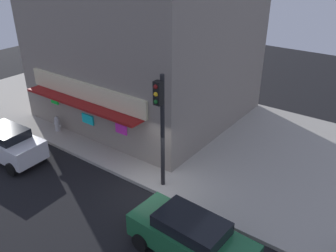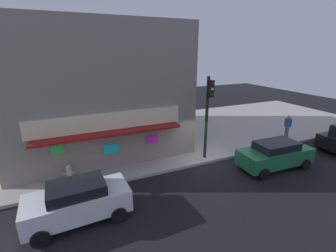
{
  "view_description": "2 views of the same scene",
  "coord_description": "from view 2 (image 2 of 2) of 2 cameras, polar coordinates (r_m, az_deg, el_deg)",
  "views": [
    {
      "loc": [
        7.92,
        -9.5,
        9.4
      ],
      "look_at": [
        -1.01,
        2.6,
        1.84
      ],
      "focal_mm": 37.87,
      "sensor_mm": 36.0,
      "label": 1
    },
    {
      "loc": [
        -7.31,
        -10.64,
        6.56
      ],
      "look_at": [
        -1.74,
        1.91,
        2.08
      ],
      "focal_mm": 24.88,
      "sensor_mm": 36.0,
      "label": 2
    }
  ],
  "objects": [
    {
      "name": "traffic_light",
      "position": [
        13.79,
        9.81,
        4.46
      ],
      "size": [
        0.32,
        0.58,
        5.01
      ],
      "color": "black",
      "rests_on": "sidewalk"
    },
    {
      "name": "pedestrian",
      "position": [
        19.83,
        27.27,
        0.14
      ],
      "size": [
        0.52,
        0.49,
        1.78
      ],
      "color": "brown",
      "rests_on": "sidewalk"
    },
    {
      "name": "fire_hydrant",
      "position": [
        13.19,
        -23.06,
        -10.43
      ],
      "size": [
        0.53,
        0.29,
        0.87
      ],
      "color": "#B2B2B7",
      "rests_on": "sidewalk"
    },
    {
      "name": "parked_car_green",
      "position": [
        14.85,
        24.73,
        -6.33
      ],
      "size": [
        4.42,
        2.07,
        1.61
      ],
      "color": "#1E6038",
      "rests_on": "ground_plane"
    },
    {
      "name": "sidewalk",
      "position": [
        19.04,
        0.14,
        -1.82
      ],
      "size": [
        36.81,
        11.43,
        0.17
      ],
      "primitive_type": "cube",
      "color": "#A39E93",
      "rests_on": "ground_plane"
    },
    {
      "name": "parked_car_white",
      "position": [
        10.34,
        -21.18,
        -16.76
      ],
      "size": [
        4.04,
        2.08,
        1.65
      ],
      "color": "silver",
      "rests_on": "ground_plane"
    },
    {
      "name": "corner_building",
      "position": [
        17.29,
        -17.5,
        9.3
      ],
      "size": [
        10.68,
        10.63,
        8.02
      ],
      "color": "gray",
      "rests_on": "sidewalk"
    },
    {
      "name": "ground_plane",
      "position": [
        14.48,
        9.53,
        -9.15
      ],
      "size": [
        55.22,
        55.22,
        0.0
      ],
      "primitive_type": "plane",
      "color": "black"
    },
    {
      "name": "trash_can",
      "position": [
        14.26,
        -20.46,
        -8.13
      ],
      "size": [
        0.46,
        0.46,
        0.75
      ],
      "primitive_type": "cylinder",
      "color": "#2D2D2D",
      "rests_on": "sidewalk"
    },
    {
      "name": "potted_plant_by_doorway",
      "position": [
        15.08,
        -3.84,
        -4.53
      ],
      "size": [
        0.76,
        0.76,
        1.08
      ],
      "color": "gray",
      "rests_on": "sidewalk"
    }
  ]
}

